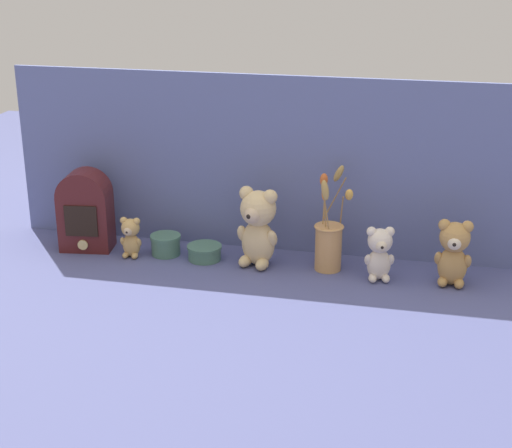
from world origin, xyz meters
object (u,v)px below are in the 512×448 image
flower_vase (329,240)px  decorative_tin_tall (166,245)px  teddy_bear_tiny (131,236)px  vintage_radio (85,210)px  decorative_tin_short (205,252)px  teddy_bear_small (380,252)px  teddy_bear_large (258,226)px  teddy_bear_medium (454,251)px

flower_vase → decorative_tin_tall: size_ratio=3.23×
teddy_bear_tiny → vintage_radio: 0.19m
decorative_tin_tall → decorative_tin_short: (0.14, -0.01, -0.01)m
decorative_tin_short → teddy_bear_small: bearing=-3.6°
teddy_bear_large → teddy_bear_small: size_ratio=1.50×
teddy_bear_large → flower_vase: flower_vase is taller
vintage_radio → decorative_tin_short: 0.43m
teddy_bear_small → decorative_tin_short: bearing=176.4°
teddy_bear_large → decorative_tin_tall: 0.33m
vintage_radio → teddy_bear_large: bearing=-1.1°
flower_vase → decorative_tin_tall: 0.55m
teddy_bear_medium → teddy_bear_tiny: (-1.03, -0.01, -0.04)m
teddy_bear_medium → flower_vase: 0.38m
flower_vase → vintage_radio: 0.82m
teddy_bear_large → teddy_bear_medium: teddy_bear_large is taller
teddy_bear_large → decorative_tin_tall: size_ratio=2.57×
teddy_bear_large → decorative_tin_short: (-0.18, 0.01, -0.11)m
teddy_bear_small → vintage_radio: size_ratio=0.63×
flower_vase → vintage_radio: (-0.82, -0.01, 0.04)m
vintage_radio → teddy_bear_medium: bearing=-1.2°
flower_vase → decorative_tin_tall: bearing=179.9°
teddy_bear_medium → vintage_radio: vintage_radio is taller
teddy_bear_small → flower_vase: size_ratio=0.53×
teddy_bear_medium → decorative_tin_short: bearing=178.6°
vintage_radio → decorative_tin_tall: (0.28, 0.01, -0.10)m
decorative_tin_short → flower_vase: bearing=1.7°
teddy_bear_large → teddy_bear_small: teddy_bear_large is taller
flower_vase → decorative_tin_short: 0.41m
vintage_radio → decorative_tin_short: size_ratio=2.41×
teddy_bear_large → vintage_radio: bearing=178.9°
teddy_bear_medium → teddy_bear_small: 0.22m
teddy_bear_tiny → vintage_radio: (-0.17, 0.04, 0.07)m
teddy_bear_small → vintage_radio: (-0.98, 0.04, 0.05)m
teddy_bear_medium → flower_vase: flower_vase is taller
teddy_bear_large → decorative_tin_short: 0.21m
teddy_bear_large → teddy_bear_tiny: bearing=-176.6°
teddy_bear_medium → flower_vase: bearing=175.3°
teddy_bear_large → decorative_tin_short: teddy_bear_large is taller
teddy_bear_medium → decorative_tin_tall: (-0.92, 0.03, -0.07)m
flower_vase → vintage_radio: size_ratio=1.19×
decorative_tin_tall → decorative_tin_short: decorative_tin_tall is taller
teddy_bear_small → teddy_bear_medium: bearing=4.1°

